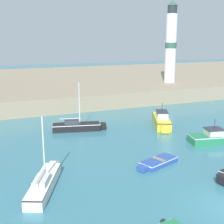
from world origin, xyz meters
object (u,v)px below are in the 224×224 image
object	(u,v)px
sailboat_black_7	(77,126)
dinghy_blue_8	(158,162)
motorboat_green_9	(214,137)
lighthouse	(171,44)
sailboat_white_0	(44,183)
motorboat_yellow_4	(162,120)

from	to	relation	value
sailboat_black_7	dinghy_blue_8	world-z (taller)	sailboat_black_7
motorboat_green_9	lighthouse	xyz separation A→B (m)	(9.56, 22.50, 7.82)
sailboat_white_0	dinghy_blue_8	distance (m)	8.59
motorboat_yellow_4	lighthouse	xyz separation A→B (m)	(11.03, 15.91, 7.70)
lighthouse	motorboat_yellow_4	bearing A→B (deg)	-124.72
sailboat_white_0	motorboat_green_9	distance (m)	16.21
sailboat_black_7	motorboat_green_9	distance (m)	13.34
sailboat_black_7	dinghy_blue_8	bearing A→B (deg)	-74.35
motorboat_yellow_4	motorboat_green_9	bearing A→B (deg)	-77.47
sailboat_white_0	motorboat_yellow_4	size ratio (longest dim) A/B	0.97
motorboat_green_9	lighthouse	distance (m)	25.67
motorboat_green_9	lighthouse	world-z (taller)	lighthouse
motorboat_green_9	sailboat_white_0	bearing A→B (deg)	-168.68
sailboat_white_0	sailboat_black_7	size ratio (longest dim) A/B	1.01
sailboat_white_0	motorboat_green_9	xyz separation A→B (m)	(15.89, 3.18, 0.05)
sailboat_white_0	dinghy_blue_8	bearing A→B (deg)	4.26
motorboat_yellow_4	sailboat_black_7	distance (m)	9.09
sailboat_black_7	motorboat_green_9	world-z (taller)	sailboat_black_7
sailboat_black_7	motorboat_green_9	bearing A→B (deg)	-38.90
sailboat_white_0	lighthouse	world-z (taller)	lighthouse
motorboat_yellow_4	lighthouse	size ratio (longest dim) A/B	0.45
sailboat_black_7	lighthouse	size ratio (longest dim) A/B	0.43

